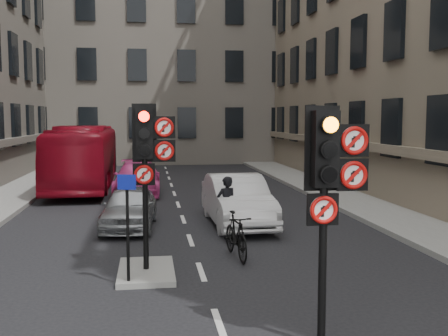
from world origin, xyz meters
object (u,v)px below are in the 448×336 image
object	(u,v)px
bus_red	(84,157)
motorcyclist	(226,205)
car_white	(237,200)
signal_far	(149,150)
car_silver	(129,207)
motorcycle	(236,236)
car_pink	(137,178)
info_sign	(127,213)
signal_near	(330,174)

from	to	relation	value
bus_red	motorcyclist	world-z (taller)	bus_red
car_white	signal_far	bearing A→B (deg)	-120.88
car_silver	bus_red	distance (m)	10.04
signal_far	car_silver	xyz separation A→B (m)	(-0.61, 4.91, -2.06)
car_white	motorcycle	xyz separation A→B (m)	(-0.69, -3.91, -0.23)
car_silver	car_pink	bearing A→B (deg)	93.85
signal_far	car_silver	world-z (taller)	signal_far
signal_far	info_sign	xyz separation A→B (m)	(-0.44, -0.81, -1.19)
car_silver	motorcyclist	size ratio (longest dim) A/B	2.25
bus_red	motorcycle	xyz separation A→B (m)	(5.14, -13.60, -0.94)
car_white	car_pink	bearing A→B (deg)	112.83
signal_far	motorcycle	size ratio (longest dim) A/B	1.93
car_white	bus_red	bearing A→B (deg)	119.42
bus_red	info_sign	world-z (taller)	bus_red
motorcycle	signal_far	bearing A→B (deg)	-159.81
signal_far	car_pink	world-z (taller)	signal_far
car_pink	motorcycle	bearing A→B (deg)	-75.86
signal_far	info_sign	distance (m)	1.50
car_silver	info_sign	world-z (taller)	info_sign
signal_near	car_white	size ratio (longest dim) A/B	0.75
car_white	info_sign	world-z (taller)	info_sign
car_silver	car_pink	size ratio (longest dim) A/B	0.78
car_pink	car_silver	bearing A→B (deg)	-89.76
bus_red	motorcycle	distance (m)	14.57
signal_near	signal_far	bearing A→B (deg)	123.02
signal_far	car_white	bearing A→B (deg)	60.72
signal_far	car_silver	distance (m)	5.36
signal_far	motorcyclist	xyz separation A→B (m)	(2.23, 3.73, -1.86)
signal_far	bus_red	world-z (taller)	signal_far
car_pink	motorcyclist	size ratio (longest dim) A/B	2.89
motorcyclist	car_silver	bearing A→B (deg)	-43.28
car_white	info_sign	xyz separation A→B (m)	(-3.19, -5.73, 0.73)
signal_near	car_white	bearing A→B (deg)	89.00
car_white	bus_red	distance (m)	11.33
car_pink	signal_far	bearing A→B (deg)	-86.52
bus_red	motorcyclist	bearing A→B (deg)	-64.89
motorcycle	info_sign	distance (m)	3.24
signal_far	car_white	world-z (taller)	signal_far
bus_red	motorcyclist	xyz separation A→B (m)	(5.31, -10.88, -0.66)
motorcyclist	signal_far	bearing A→B (deg)	38.33
car_silver	motorcyclist	world-z (taller)	motorcyclist
car_silver	car_pink	distance (m)	7.18
car_pink	motorcyclist	xyz separation A→B (m)	(2.74, -8.36, 0.14)
signal_near	car_pink	size ratio (longest dim) A/B	0.73
signal_far	motorcyclist	world-z (taller)	signal_far
info_sign	motorcyclist	bearing A→B (deg)	76.19
motorcyclist	car_pink	bearing A→B (deg)	-92.62
motorcyclist	info_sign	world-z (taller)	info_sign
signal_far	bus_red	distance (m)	14.98
signal_near	motorcyclist	world-z (taller)	signal_near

